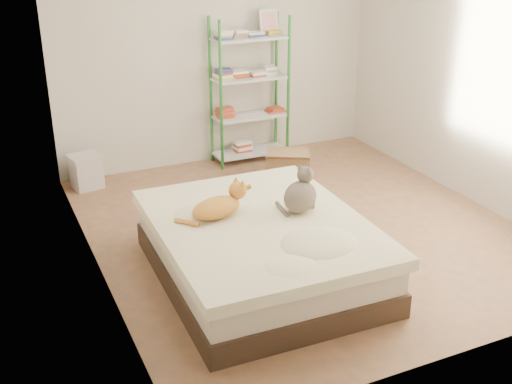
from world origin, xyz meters
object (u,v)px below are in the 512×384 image
cardboard_box (288,166)px  white_bin (86,171)px  grey_cat (300,190)px  orange_cat (216,205)px  bed (260,250)px  shelf_unit (250,84)px

cardboard_box → white_bin: bearing=-170.2°
grey_cat → white_bin: (-1.28, 2.43, -0.50)m
orange_cat → white_bin: 2.37m
bed → grey_cat: grey_cat is taller
orange_cat → cardboard_box: (1.43, 1.52, -0.44)m
orange_cat → white_bin: (-0.63, 2.25, -0.42)m
white_bin → orange_cat: bearing=-74.4°
orange_cat → white_bin: size_ratio=1.36×
grey_cat → shelf_unit: (0.67, 2.49, 0.23)m
grey_cat → white_bin: size_ratio=1.00×
cardboard_box → white_bin: cardboard_box is taller
orange_cat → cardboard_box: orange_cat is taller
grey_cat → white_bin: bearing=1.8°
orange_cat → grey_cat: bearing=-30.6°
cardboard_box → white_bin: size_ratio=1.66×
bed → white_bin: bed is taller
orange_cat → shelf_unit: bearing=45.1°
cardboard_box → bed: bearing=-94.2°
bed → white_bin: (-0.91, 2.47, -0.06)m
grey_cat → cardboard_box: (0.78, 1.70, -0.52)m
white_bin → cardboard_box: bearing=-19.5°
bed → grey_cat: size_ratio=5.37×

